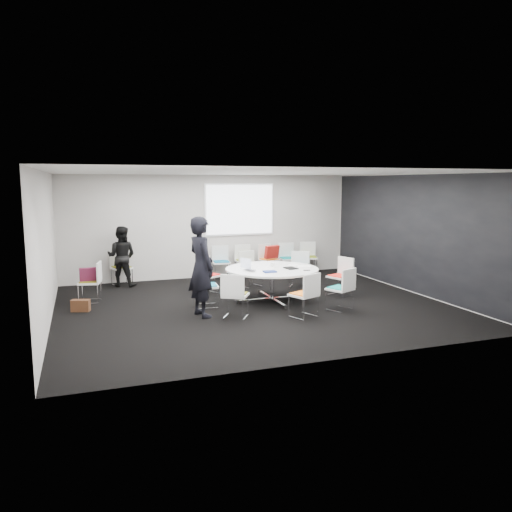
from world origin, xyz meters
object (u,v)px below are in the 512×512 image
object	(u,v)px
chair_ring_g	(304,303)
chair_ring_h	(340,297)
chair_ring_b	(299,276)
chair_ring_d	(208,283)
brown_bag	(81,306)
person_main	(201,267)
conference_table	(272,278)
chair_back_a	(221,268)
cup	(272,265)
chair_ring_c	(251,276)
chair_ring_f	(235,304)
chair_back_e	(309,263)
chair_back_b	(245,267)
maroon_bag	(89,274)
chair_person_back	(122,274)
chair_ring_a	(340,284)
person_back	(122,256)
laptop	(251,270)
chair_ring_e	(206,294)
chair_spare_left	(91,290)
chair_back_c	(269,266)

from	to	relation	value
chair_ring_g	chair_ring_h	bearing A→B (deg)	-7.07
chair_ring_b	chair_ring_g	world-z (taller)	same
chair_ring_d	chair_ring_g	world-z (taller)	same
chair_ring_b	brown_bag	distance (m)	5.20
person_main	conference_table	bearing A→B (deg)	-81.53
chair_back_a	cup	distance (m)	2.77
chair_ring_c	chair_ring_f	xyz separation A→B (m)	(-1.23, -2.67, 0.00)
chair_ring_h	brown_bag	size ratio (longest dim) A/B	2.44
chair_ring_h	chair_back_a	distance (m)	4.34
chair_back_e	chair_back_b	bearing A→B (deg)	16.53
chair_ring_b	maroon_bag	size ratio (longest dim) A/B	2.20
chair_back_b	chair_person_back	size ratio (longest dim) A/B	1.00
chair_ring_c	chair_back_e	world-z (taller)	same
brown_bag	chair_ring_f	bearing A→B (deg)	-28.19
person_main	cup	xyz separation A→B (m)	(1.83, 0.92, -0.20)
chair_ring_g	person_main	xyz separation A→B (m)	(-1.84, 0.76, 0.70)
chair_ring_a	person_main	distance (m)	3.55
chair_person_back	person_back	xyz separation A→B (m)	(0.00, -0.17, 0.48)
chair_back_b	person_main	world-z (taller)	person_main
conference_table	chair_ring_d	distance (m)	1.62
laptop	brown_bag	world-z (taller)	laptop
chair_ring_d	person_back	bearing A→B (deg)	-69.60
chair_ring_h	brown_bag	world-z (taller)	chair_ring_h
chair_ring_b	cup	size ratio (longest dim) A/B	9.78
conference_table	brown_bag	distance (m)	4.04
chair_ring_h	chair_back_b	distance (m)	4.16
chair_ring_a	person_back	bearing A→B (deg)	38.98
chair_back_a	laptop	distance (m)	3.07
chair_ring_c	chair_person_back	bearing A→B (deg)	-39.48
chair_ring_g	laptop	world-z (taller)	chair_ring_g
brown_bag	chair_ring_e	bearing A→B (deg)	-10.85
chair_back_a	laptop	world-z (taller)	chair_back_a
person_back	brown_bag	size ratio (longest dim) A/B	4.22
conference_table	chair_back_b	distance (m)	2.89
chair_ring_b	chair_ring_a	bearing A→B (deg)	147.34
chair_ring_c	laptop	distance (m)	1.89
chair_ring_f	chair_ring_g	distance (m)	1.33
maroon_bag	chair_spare_left	bearing A→B (deg)	-11.86
chair_ring_f	chair_back_e	xyz separation A→B (m)	(3.43, 3.96, 0.00)
chair_ring_c	chair_back_e	size ratio (longest dim) A/B	1.00
chair_ring_b	cup	distance (m)	1.51
chair_person_back	chair_ring_f	bearing A→B (deg)	98.99
chair_ring_f	chair_ring_h	bearing A→B (deg)	27.99
person_back	maroon_bag	world-z (taller)	person_back
chair_ring_a	chair_ring_d	size ratio (longest dim) A/B	1.00
chair_ring_a	chair_back_c	size ratio (longest dim) A/B	1.00
chair_ring_h	person_main	xyz separation A→B (m)	(-2.77, 0.51, 0.70)
chair_back_b	chair_back_c	size ratio (longest dim) A/B	1.00
chair_ring_a	chair_spare_left	size ratio (longest dim) A/B	1.00
chair_back_e	chair_spare_left	distance (m)	6.27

